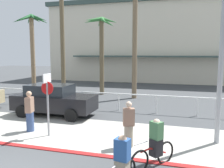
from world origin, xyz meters
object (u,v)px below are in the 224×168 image
object	(u,v)px
streetlight_curb	(224,27)
cyclist_black_1	(121,168)
palm_tree_3	(135,9)
car_black_1	(54,100)
palm_tree_1	(62,7)
pedestrian_2	(30,113)
pedestrian_1	(129,126)
cyclist_red_0	(155,145)
palm_tree_0	(32,33)
stop_sign_bike_lane	(48,96)
palm_tree_2	(101,38)

from	to	relation	value
streetlight_curb	cyclist_black_1	world-z (taller)	streetlight_curb
palm_tree_3	cyclist_black_1	world-z (taller)	palm_tree_3
palm_tree_3	car_black_1	size ratio (longest dim) A/B	1.99
palm_tree_1	palm_tree_3	world-z (taller)	palm_tree_1
palm_tree_1	pedestrian_2	xyz separation A→B (m)	(3.47, -9.77, -6.29)
car_black_1	palm_tree_3	bearing A→B (deg)	62.58
palm_tree_1	pedestrian_1	xyz separation A→B (m)	(7.92, -10.30, -6.34)
cyclist_red_0	palm_tree_0	bearing A→B (deg)	136.37
palm_tree_1	cyclist_black_1	size ratio (longest dim) A/B	5.38
palm_tree_0	car_black_1	bearing A→B (deg)	-49.00
palm_tree_3	cyclist_black_1	bearing A→B (deg)	-80.22
cyclist_red_0	pedestrian_1	distance (m)	1.69
palm_tree_1	car_black_1	world-z (taller)	palm_tree_1
stop_sign_bike_lane	palm_tree_0	size ratio (longest dim) A/B	0.39
palm_tree_1	palm_tree_2	bearing A→B (deg)	1.04
pedestrian_2	palm_tree_2	bearing A→B (deg)	90.51
palm_tree_2	cyclist_red_0	world-z (taller)	palm_tree_2
pedestrian_2	palm_tree_0	bearing A→B (deg)	123.34
cyclist_red_0	cyclist_black_1	distance (m)	1.78
palm_tree_1	pedestrian_2	bearing A→B (deg)	-70.48
car_black_1	cyclist_red_0	bearing A→B (deg)	-37.44
palm_tree_0	pedestrian_1	xyz separation A→B (m)	(10.54, -9.77, -4.24)
palm_tree_0	palm_tree_1	xyz separation A→B (m)	(2.62, 0.52, 2.10)
cyclist_red_0	pedestrian_2	distance (m)	5.83
palm_tree_2	pedestrian_2	bearing A→B (deg)	-89.49
streetlight_curb	palm_tree_0	xyz separation A→B (m)	(-13.64, 8.72, 0.74)
palm_tree_0	streetlight_curb	bearing A→B (deg)	-32.59
streetlight_curb	palm_tree_3	bearing A→B (deg)	119.58
palm_tree_0	pedestrian_2	bearing A→B (deg)	-56.66
cyclist_red_0	palm_tree_1	bearing A→B (deg)	127.80
palm_tree_3	car_black_1	xyz separation A→B (m)	(-3.21, -6.18, -5.62)
car_black_1	pedestrian_1	world-z (taller)	car_black_1
streetlight_curb	car_black_1	size ratio (longest dim) A/B	1.70
cyclist_red_0	car_black_1	bearing A→B (deg)	142.56
palm_tree_3	cyclist_red_0	world-z (taller)	palm_tree_3
cyclist_red_0	pedestrian_2	size ratio (longest dim) A/B	0.85
palm_tree_0	palm_tree_2	distance (m)	6.04
stop_sign_bike_lane	cyclist_black_1	bearing A→B (deg)	-39.75
palm_tree_0	cyclist_red_0	distance (m)	16.62
palm_tree_2	pedestrian_1	world-z (taller)	palm_tree_2
stop_sign_bike_lane	cyclist_red_0	xyz separation A→B (m)	(4.47, -1.55, -0.98)
palm_tree_1	stop_sign_bike_lane	bearing A→B (deg)	-65.74
cyclist_black_1	stop_sign_bike_lane	bearing A→B (deg)	140.25
palm_tree_2	cyclist_black_1	xyz separation A→B (m)	(5.02, -13.33, -3.89)
cyclist_red_0	pedestrian_2	bearing A→B (deg)	161.74
pedestrian_1	pedestrian_2	xyz separation A→B (m)	(-4.45, 0.52, 0.05)
car_black_1	pedestrian_2	bearing A→B (deg)	-81.35
palm_tree_3	palm_tree_2	bearing A→B (deg)	162.24
palm_tree_1	pedestrian_1	world-z (taller)	palm_tree_1
palm_tree_2	car_black_1	world-z (taller)	palm_tree_2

